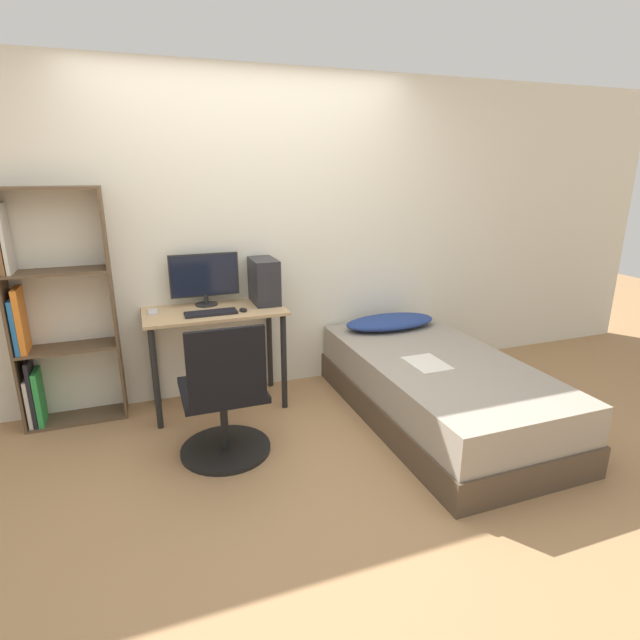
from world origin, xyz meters
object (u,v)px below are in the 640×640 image
(bookshelf, at_px, (47,321))
(monitor, at_px, (205,277))
(keyboard, at_px, (211,313))
(pc_tower, at_px, (264,281))
(bed, at_px, (437,389))
(office_chair, at_px, (225,407))

(bookshelf, bearing_deg, monitor, 1.48)
(keyboard, distance_m, pc_tower, 0.50)
(bed, height_order, keyboard, keyboard)
(office_chair, height_order, pc_tower, pc_tower)
(bookshelf, relative_size, keyboard, 4.52)
(bed, relative_size, keyboard, 5.52)
(pc_tower, bearing_deg, bookshelf, 177.85)
(bookshelf, height_order, pc_tower, bookshelf)
(bookshelf, relative_size, bed, 0.82)
(office_chair, relative_size, keyboard, 2.49)
(monitor, relative_size, pc_tower, 1.50)
(bed, relative_size, monitor, 3.96)
(keyboard, xyz_separation_m, pc_tower, (0.44, 0.18, 0.16))
(bed, distance_m, monitor, 1.92)
(bookshelf, relative_size, monitor, 3.23)
(keyboard, height_order, pc_tower, pc_tower)
(bookshelf, relative_size, office_chair, 1.82)
(office_chair, xyz_separation_m, keyboard, (0.04, 0.64, 0.44))
(bed, relative_size, pc_tower, 5.93)
(bookshelf, xyz_separation_m, bed, (2.60, -0.89, -0.54))
(bookshelf, xyz_separation_m, keyboard, (1.09, -0.24, 0.01))
(monitor, xyz_separation_m, pc_tower, (0.44, -0.09, -0.04))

